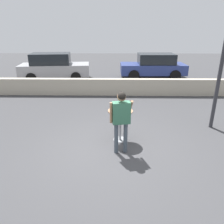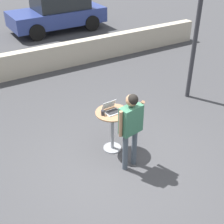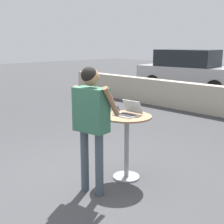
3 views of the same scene
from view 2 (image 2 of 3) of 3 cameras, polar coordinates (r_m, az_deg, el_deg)
ground_plane at (r=6.62m, az=0.71°, el=-10.09°), size 50.00×50.00×0.00m
pavement_kerb at (r=10.75m, az=-14.60°, el=8.85°), size 13.75×0.35×0.82m
cafe_table at (r=6.71m, az=0.06°, el=-2.09°), size 0.72×0.72×0.97m
laptop at (r=6.55m, az=-0.09°, el=0.46°), size 0.34×0.34×0.21m
coffee_mug at (r=6.43m, az=-1.68°, el=-0.13°), size 0.12×0.08×0.11m
standing_person at (r=6.00m, az=3.46°, el=-1.84°), size 0.60×0.45×1.72m
parked_car_further_down at (r=15.06m, az=-9.85°, el=17.56°), size 4.30×2.03×1.62m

